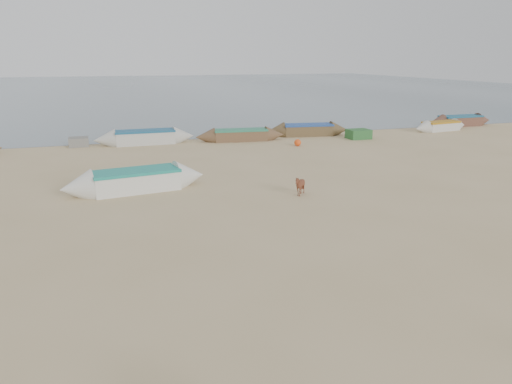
# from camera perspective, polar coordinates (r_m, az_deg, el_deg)

# --- Properties ---
(ground) EXTENTS (140.00, 140.00, 0.00)m
(ground) POSITION_cam_1_polar(r_m,az_deg,el_deg) (13.99, 5.25, -8.07)
(ground) COLOR tan
(ground) RESTS_ON ground
(sea) EXTENTS (160.00, 160.00, 0.00)m
(sea) POSITION_cam_1_polar(r_m,az_deg,el_deg) (94.04, -15.54, 11.34)
(sea) COLOR slate
(sea) RESTS_ON ground
(calf_front) EXTENTS (0.83, 0.76, 0.84)m
(calf_front) POSITION_cam_1_polar(r_m,az_deg,el_deg) (20.45, 5.03, 0.74)
(calf_front) COLOR brown
(calf_front) RESTS_ON ground
(near_canoe) EXTENTS (6.24, 2.35, 0.90)m
(near_canoe) POSITION_cam_1_polar(r_m,az_deg,el_deg) (21.69, -13.60, 1.30)
(near_canoe) COLOR silver
(near_canoe) RESTS_ON ground
(waterline_canoes) EXTENTS (53.37, 3.64, 0.92)m
(waterline_canoes) POSITION_cam_1_polar(r_m,az_deg,el_deg) (33.25, -9.26, 6.22)
(waterline_canoes) COLOR brown
(waterline_canoes) RESTS_ON ground
(beach_clutter) EXTENTS (46.68, 5.09, 0.64)m
(beach_clutter) POSITION_cam_1_polar(r_m,az_deg,el_deg) (32.80, -3.11, 6.06)
(beach_clutter) COLOR #316D49
(beach_clutter) RESTS_ON ground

